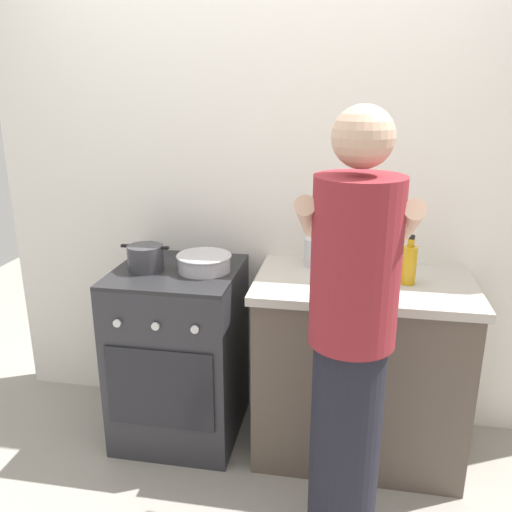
# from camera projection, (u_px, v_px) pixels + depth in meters

# --- Properties ---
(ground) EXTENTS (6.00, 6.00, 0.00)m
(ground) POSITION_uv_depth(u_px,v_px,m) (242.00, 453.00, 2.67)
(ground) COLOR gray
(back_wall) EXTENTS (3.20, 0.10, 2.50)m
(back_wall) POSITION_uv_depth(u_px,v_px,m) (298.00, 189.00, 2.72)
(back_wall) COLOR silver
(back_wall) RESTS_ON ground
(countertop) EXTENTS (1.00, 0.60, 0.90)m
(countertop) POSITION_uv_depth(u_px,v_px,m) (359.00, 368.00, 2.58)
(countertop) COLOR brown
(countertop) RESTS_ON ground
(stove_range) EXTENTS (0.60, 0.62, 0.90)m
(stove_range) POSITION_uv_depth(u_px,v_px,m) (180.00, 353.00, 2.73)
(stove_range) COLOR #2D2D33
(stove_range) RESTS_ON ground
(pot) EXTENTS (0.24, 0.17, 0.12)m
(pot) POSITION_uv_depth(u_px,v_px,m) (146.00, 258.00, 2.57)
(pot) COLOR #38383D
(pot) RESTS_ON stove_range
(mixing_bowl) EXTENTS (0.27, 0.27, 0.08)m
(mixing_bowl) POSITION_uv_depth(u_px,v_px,m) (204.00, 262.00, 2.56)
(mixing_bowl) COLOR #B7B7BC
(mixing_bowl) RESTS_ON stove_range
(utensil_crock) EXTENTS (0.10, 0.10, 0.32)m
(utensil_crock) POSITION_uv_depth(u_px,v_px,m) (314.00, 249.00, 2.62)
(utensil_crock) COLOR silver
(utensil_crock) RESTS_ON countertop
(spice_bottle) EXTENTS (0.04, 0.04, 0.09)m
(spice_bottle) POSITION_uv_depth(u_px,v_px,m) (387.00, 274.00, 2.40)
(spice_bottle) COLOR silver
(spice_bottle) RESTS_ON countertop
(oil_bottle) EXTENTS (0.07, 0.07, 0.23)m
(oil_bottle) POSITION_uv_depth(u_px,v_px,m) (409.00, 264.00, 2.38)
(oil_bottle) COLOR gold
(oil_bottle) RESTS_ON countertop
(person) EXTENTS (0.41, 0.50, 1.70)m
(person) POSITION_uv_depth(u_px,v_px,m) (350.00, 351.00, 1.88)
(person) COLOR black
(person) RESTS_ON ground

